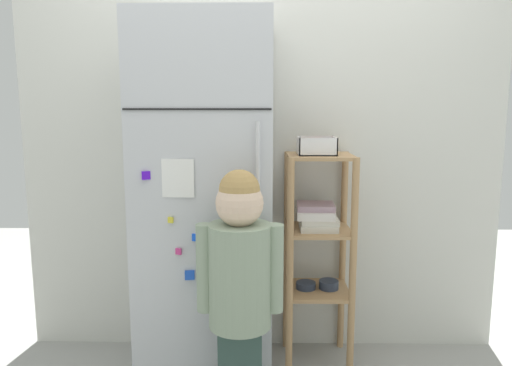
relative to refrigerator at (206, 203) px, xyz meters
The scene contains 5 objects.
kitchen_wall_back 0.49m from the refrigerator, 48.23° to the left, with size 2.66×0.03×2.30m, color silver.
refrigerator is the anchor object (origin of this frame).
child_standing 0.52m from the refrigerator, 66.80° to the right, with size 0.36×0.27×1.13m.
pantry_shelf_unit 0.62m from the refrigerator, 10.92° to the left, with size 0.35×0.34×1.13m.
fruit_bin 0.62m from the refrigerator, 11.22° to the left, with size 0.19×0.19×0.09m.
Camera 1 is at (-0.00, -2.35, 1.38)m, focal length 33.92 mm.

